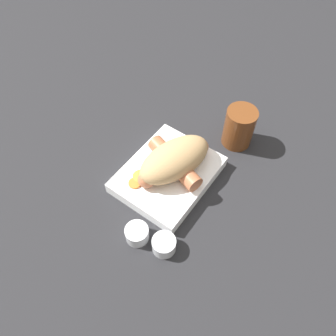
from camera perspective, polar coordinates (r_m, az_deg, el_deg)
The scene contains 8 objects.
ground_plane at distance 0.70m, azimuth 0.00°, elevation -1.79°, with size 3.00×3.00×0.00m, color #232326.
food_tray at distance 0.69m, azimuth 0.00°, elevation -1.15°, with size 0.20×0.17×0.03m.
bread_roll at distance 0.65m, azimuth 1.18°, elevation 1.54°, with size 0.18×0.13×0.06m.
sausage at distance 0.67m, azimuth 1.12°, elevation 0.94°, with size 0.17×0.14×0.03m.
pickled_veggies at distance 0.66m, azimuth -5.03°, elevation -1.91°, with size 0.06×0.04×0.00m.
condiment_cup_near at distance 0.62m, azimuth -5.40°, elevation -11.36°, with size 0.04×0.04×0.03m.
condiment_cup_far at distance 0.61m, azimuth -0.70°, elevation -13.26°, with size 0.04×0.04×0.03m.
drink_glass at distance 0.74m, azimuth 12.26°, elevation 6.95°, with size 0.07×0.07×0.09m.
Camera 1 is at (0.31, 0.23, 0.58)m, focal length 35.00 mm.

